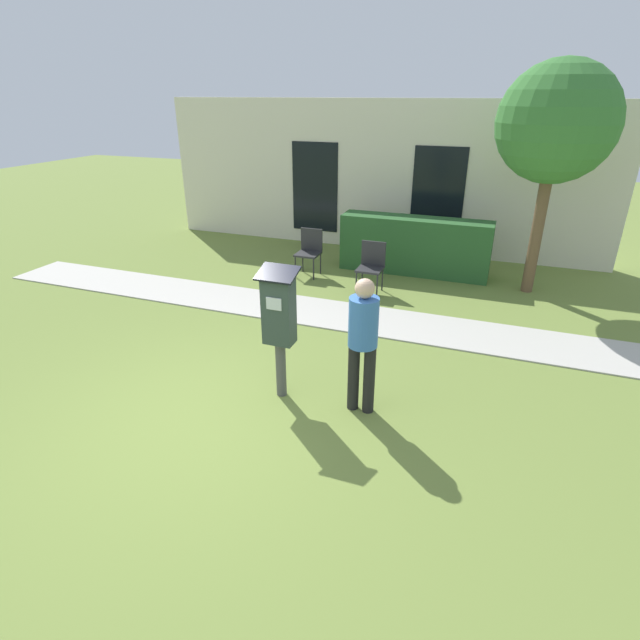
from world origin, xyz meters
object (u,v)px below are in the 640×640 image
outdoor_chair_left (310,248)px  parking_meter (279,317)px  outdoor_chair_middle (372,263)px  person_standing (363,336)px

outdoor_chair_left → parking_meter: bearing=-68.5°
outdoor_chair_left → outdoor_chair_middle: size_ratio=1.00×
parking_meter → person_standing: (0.97, 0.03, -0.09)m
person_standing → outdoor_chair_middle: bearing=97.3°
person_standing → outdoor_chair_middle: person_standing is taller
person_standing → outdoor_chair_middle: size_ratio=1.76×
outdoor_chair_left → outdoor_chair_middle: same height
person_standing → outdoor_chair_left: person_standing is taller
person_standing → outdoor_chair_left: bearing=112.4°
outdoor_chair_left → outdoor_chair_middle: (1.37, -0.46, 0.00)m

